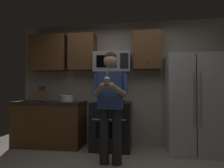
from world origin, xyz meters
TOP-DOWN VIEW (x-y plane):
  - wall_back at (0.00, 1.75)m, footprint 4.40×0.10m
  - oven_range at (-0.15, 1.36)m, footprint 0.76×0.70m
  - microwave at (-0.15, 1.48)m, footprint 0.74×0.41m
  - refrigerator at (1.35, 1.32)m, footprint 0.90×0.75m
  - cabinet_row_upper at (-0.72, 1.53)m, footprint 2.78×0.36m
  - counter_left at (-1.45, 1.38)m, footprint 1.44×0.66m
  - knife_block at (-1.59, 1.33)m, footprint 0.16×0.15m
  - bowl_large_white at (-1.08, 1.35)m, footprint 0.28×0.28m
  - person at (-0.05, 0.54)m, footprint 0.60×0.48m
  - cupcake at (-0.05, 0.21)m, footprint 0.09×0.09m

SIDE VIEW (x-z plane):
  - oven_range at x=-0.15m, z-range 0.00..0.93m
  - counter_left at x=-1.45m, z-range 0.00..0.92m
  - refrigerator at x=1.35m, z-range 0.00..1.80m
  - bowl_large_white at x=-1.08m, z-range 0.92..1.05m
  - person at x=-0.05m, z-range 0.11..1.88m
  - knife_block at x=-1.59m, z-range 0.87..1.19m
  - cupcake at x=-0.05m, z-range 1.21..1.38m
  - wall_back at x=0.00m, z-range 0.00..2.60m
  - microwave at x=-0.15m, z-range 1.52..1.92m
  - cabinet_row_upper at x=-0.72m, z-range 1.57..2.33m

